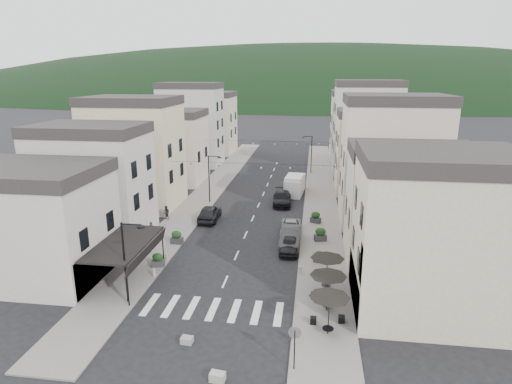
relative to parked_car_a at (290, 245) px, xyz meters
The scene contains 32 objects.
ground 13.24m from the parked_car_a, 110.35° to the right, with size 700.00×700.00×0.00m, color black.
sidewalk_left 23.04m from the parked_car_a, 121.69° to the left, with size 4.00×76.00×0.12m, color slate.
sidewalk_right 19.82m from the parked_car_a, 81.58° to the left, with size 4.00×76.00×0.12m, color slate.
hill_backdrop 287.64m from the parked_car_a, 90.92° to the left, with size 640.00×360.00×70.00m, color black.
boutique_building 21.67m from the parked_car_a, 159.79° to the right, with size 12.00×8.00×8.00m, color #B3ACA4.
bistro_building 13.68m from the parked_car_a, 40.31° to the right, with size 10.00×8.00×10.00m, color #B7AA91.
boutique_awning 14.18m from the parked_car_a, 148.01° to the right, with size 3.77×7.50×3.28m.
buildings_row_left 32.20m from the parked_car_a, 126.99° to the left, with size 10.20×54.16×14.00m.
buildings_row_right 26.74m from the parked_car_a, 67.75° to the left, with size 10.20×54.16×14.50m.
cafe_terrace 10.22m from the parked_car_a, 72.10° to the right, with size 2.50×8.10×2.53m.
streetlamp_left_near 15.03m from the parked_car_a, 135.06° to the right, with size 1.70×0.56×6.00m.
streetlamp_left_far 17.40m from the parked_car_a, 127.46° to the left, with size 1.70×0.56×6.00m.
streetlamp_right_far 31.77m from the parked_car_a, 87.79° to the left, with size 1.70×0.56×6.00m.
traffic_sign 15.99m from the parked_car_a, 85.68° to the right, with size 0.70×0.07×2.70m.
bollards 8.30m from the parked_car_a, 123.69° to the right, with size 11.66×10.26×0.60m.
bunting_near 11.74m from the parked_car_a, 115.60° to the left, with size 19.00×0.28×0.62m.
bunting_far 26.48m from the parked_car_a, 100.19° to the left, with size 19.00×0.28×0.62m.
parked_car_a is the anchor object (origin of this frame).
parked_car_b 1.58m from the parked_car_a, 90.00° to the left, with size 1.78×5.11×1.68m, color #2E2D30.
parked_car_c 4.79m from the parked_car_a, 91.89° to the left, with size 2.04×4.43×1.23m, color #96989F.
parked_car_d 14.44m from the parked_car_a, 97.16° to the left, with size 2.17×5.34×1.55m, color black.
parked_car_e 11.84m from the parked_car_a, 140.99° to the left, with size 1.98×4.92×1.68m, color black.
delivery_van 19.22m from the parked_car_a, 91.47° to the left, with size 2.65×5.61×2.60m.
pedestrian_a 13.51m from the parked_car_a, behind, with size 0.59×0.39×1.62m, color black.
pedestrian_b 15.32m from the parked_car_a, 154.30° to the left, with size 0.75×0.59×1.55m, color #241E28.
concrete_block_a 17.49m from the parked_car_a, 98.99° to the right, with size 0.80×0.50×0.50m, color #999591.
concrete_block_c 15.27m from the parked_car_a, 110.19° to the right, with size 0.70×0.50×0.40m, color gray.
planter_la 11.59m from the parked_car_a, 156.16° to the right, with size 1.14×0.79×1.16m.
planter_lb 10.60m from the parked_car_a, behind, with size 1.17×0.72×1.25m.
planter_ra 3.36m from the parked_car_a, 38.46° to the right, with size 1.00×0.70×1.01m.
planter_rb 3.93m from the parked_car_a, 45.44° to the left, with size 1.26×0.87×1.29m.
planter_rc 8.20m from the parked_car_a, 73.74° to the left, with size 1.22×0.94×1.21m.
Camera 1 is at (6.43, -23.33, 15.62)m, focal length 30.00 mm.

